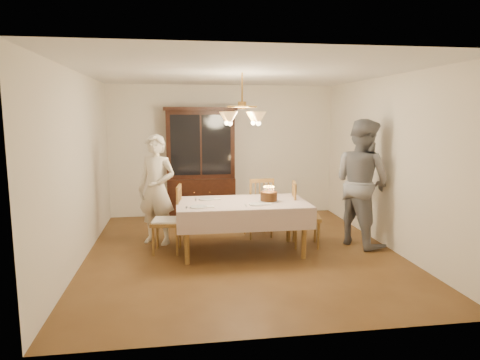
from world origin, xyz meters
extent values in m
plane|color=#533417|center=(0.00, 0.00, 0.00)|extent=(5.00, 5.00, 0.00)
plane|color=white|center=(0.00, 0.00, 2.60)|extent=(5.00, 5.00, 0.00)
plane|color=white|center=(0.00, 2.50, 1.30)|extent=(4.50, 0.00, 4.50)
plane|color=white|center=(0.00, -2.50, 1.30)|extent=(4.50, 0.00, 4.50)
plane|color=white|center=(-2.25, 0.00, 1.30)|extent=(0.00, 5.00, 5.00)
plane|color=white|center=(2.25, 0.00, 1.30)|extent=(0.00, 5.00, 5.00)
cube|color=brown|center=(0.00, 0.00, 0.73)|extent=(1.80, 1.00, 0.04)
cube|color=beige|center=(0.00, 0.00, 0.75)|extent=(1.90, 1.10, 0.01)
cylinder|color=brown|center=(-0.82, -0.42, 0.35)|extent=(0.07, 0.07, 0.71)
cylinder|color=brown|center=(0.82, -0.42, 0.35)|extent=(0.07, 0.07, 0.71)
cylinder|color=brown|center=(-0.82, 0.42, 0.35)|extent=(0.07, 0.07, 0.71)
cylinder|color=brown|center=(0.82, 0.42, 0.35)|extent=(0.07, 0.07, 0.71)
cube|color=black|center=(-0.47, 2.23, 0.40)|extent=(1.30, 0.50, 0.80)
cube|color=black|center=(-0.47, 2.28, 1.45)|extent=(1.30, 0.40, 1.30)
cube|color=black|center=(-0.47, 2.08, 1.45)|extent=(1.14, 0.01, 1.14)
cube|color=black|center=(-0.47, 2.23, 2.13)|extent=(1.38, 0.54, 0.06)
cube|color=brown|center=(0.39, 0.79, 0.45)|extent=(0.49, 0.47, 0.05)
cube|color=brown|center=(0.42, 0.60, 0.97)|extent=(0.40, 0.08, 0.06)
cylinder|color=brown|center=(0.55, 0.98, 0.21)|extent=(0.04, 0.04, 0.43)
cylinder|color=brown|center=(0.19, 0.94, 0.21)|extent=(0.04, 0.04, 0.43)
cylinder|color=brown|center=(0.59, 0.65, 0.21)|extent=(0.04, 0.04, 0.43)
cylinder|color=brown|center=(0.24, 0.60, 0.21)|extent=(0.04, 0.04, 0.43)
cube|color=brown|center=(-1.10, 0.16, 0.45)|extent=(0.47, 0.49, 0.05)
cube|color=brown|center=(-0.91, 0.13, 0.97)|extent=(0.09, 0.40, 0.06)
cylinder|color=brown|center=(-1.25, 0.36, 0.21)|extent=(0.04, 0.04, 0.43)
cylinder|color=brown|center=(-1.29, 0.00, 0.21)|extent=(0.04, 0.04, 0.43)
cylinder|color=brown|center=(-0.91, 0.31, 0.21)|extent=(0.04, 0.04, 0.43)
cylinder|color=brown|center=(-0.95, -0.04, 0.21)|extent=(0.04, 0.04, 0.43)
cube|color=white|center=(-1.10, 0.16, 0.48)|extent=(0.43, 0.45, 0.03)
cube|color=brown|center=(1.02, 0.15, 0.45)|extent=(0.49, 0.51, 0.05)
cube|color=brown|center=(0.84, 0.19, 0.97)|extent=(0.11, 0.40, 0.06)
cylinder|color=brown|center=(1.16, -0.06, 0.21)|extent=(0.04, 0.04, 0.43)
cylinder|color=brown|center=(1.22, 0.29, 0.21)|extent=(0.04, 0.04, 0.43)
cylinder|color=brown|center=(0.82, 0.00, 0.21)|extent=(0.04, 0.04, 0.43)
cylinder|color=brown|center=(0.89, 0.36, 0.21)|extent=(0.04, 0.04, 0.43)
imported|color=#F2E6CD|center=(-1.25, 0.63, 0.86)|extent=(0.75, 0.65, 1.72)
imported|color=slate|center=(1.89, 0.12, 0.98)|extent=(1.06, 1.17, 1.96)
cylinder|color=white|center=(0.39, -0.05, 0.77)|extent=(0.30, 0.30, 0.01)
cylinder|color=#361D0C|center=(0.39, -0.05, 0.84)|extent=(0.24, 0.24, 0.13)
cylinder|color=#598CD8|center=(0.46, -0.05, 0.94)|extent=(0.01, 0.01, 0.07)
sphere|color=#FFB23F|center=(0.46, -0.05, 0.98)|extent=(0.01, 0.01, 0.01)
cylinder|color=pink|center=(0.46, -0.02, 0.94)|extent=(0.01, 0.01, 0.07)
sphere|color=#FFB23F|center=(0.46, -0.02, 0.98)|extent=(0.01, 0.01, 0.01)
cylinder|color=#EACC66|center=(0.44, 0.00, 0.94)|extent=(0.01, 0.01, 0.07)
sphere|color=#FFB23F|center=(0.44, 0.00, 0.98)|extent=(0.01, 0.01, 0.01)
cylinder|color=#598CD8|center=(0.42, 0.02, 0.94)|extent=(0.01, 0.01, 0.07)
sphere|color=#FFB23F|center=(0.42, 0.02, 0.98)|extent=(0.01, 0.01, 0.01)
cylinder|color=pink|center=(0.40, 0.02, 0.94)|extent=(0.01, 0.01, 0.07)
sphere|color=#FFB23F|center=(0.40, 0.02, 0.98)|extent=(0.01, 0.01, 0.01)
cylinder|color=#EACC66|center=(0.38, 0.02, 0.94)|extent=(0.01, 0.01, 0.07)
sphere|color=#FFB23F|center=(0.38, 0.02, 0.98)|extent=(0.01, 0.01, 0.01)
cylinder|color=#598CD8|center=(0.35, 0.02, 0.94)|extent=(0.01, 0.01, 0.07)
sphere|color=#FFB23F|center=(0.35, 0.02, 0.98)|extent=(0.01, 0.01, 0.01)
cylinder|color=pink|center=(0.33, 0.00, 0.94)|extent=(0.01, 0.01, 0.07)
sphere|color=#FFB23F|center=(0.33, 0.00, 0.98)|extent=(0.01, 0.01, 0.01)
cylinder|color=#EACC66|center=(0.32, -0.02, 0.94)|extent=(0.01, 0.01, 0.07)
sphere|color=#FFB23F|center=(0.32, -0.02, 0.98)|extent=(0.01, 0.01, 0.01)
cylinder|color=#598CD8|center=(0.31, -0.05, 0.94)|extent=(0.01, 0.01, 0.07)
sphere|color=#FFB23F|center=(0.31, -0.05, 0.98)|extent=(0.01, 0.01, 0.01)
cylinder|color=pink|center=(0.32, -0.07, 0.94)|extent=(0.01, 0.01, 0.07)
sphere|color=#FFB23F|center=(0.32, -0.07, 0.98)|extent=(0.01, 0.01, 0.01)
cylinder|color=#EACC66|center=(0.33, -0.10, 0.94)|extent=(0.01, 0.01, 0.07)
sphere|color=#FFB23F|center=(0.33, -0.10, 0.98)|extent=(0.01, 0.01, 0.01)
cylinder|color=#598CD8|center=(0.35, -0.11, 0.94)|extent=(0.01, 0.01, 0.07)
sphere|color=#FFB23F|center=(0.35, -0.11, 0.98)|extent=(0.01, 0.01, 0.01)
cylinder|color=pink|center=(0.38, -0.12, 0.94)|extent=(0.01, 0.01, 0.07)
sphere|color=#FFB23F|center=(0.38, -0.12, 0.98)|extent=(0.01, 0.01, 0.01)
cylinder|color=#EACC66|center=(0.40, -0.12, 0.94)|extent=(0.01, 0.01, 0.07)
sphere|color=#FFB23F|center=(0.40, -0.12, 0.98)|extent=(0.01, 0.01, 0.01)
cylinder|color=#598CD8|center=(0.42, -0.11, 0.94)|extent=(0.01, 0.01, 0.07)
sphere|color=#FFB23F|center=(0.42, -0.11, 0.98)|extent=(0.01, 0.01, 0.01)
cylinder|color=pink|center=(0.44, -0.10, 0.94)|extent=(0.01, 0.01, 0.07)
sphere|color=#FFB23F|center=(0.44, -0.10, 0.98)|extent=(0.01, 0.01, 0.01)
cylinder|color=#EACC66|center=(0.46, -0.07, 0.94)|extent=(0.01, 0.01, 0.07)
sphere|color=#FFB23F|center=(0.46, -0.07, 0.98)|extent=(0.01, 0.01, 0.01)
cylinder|color=white|center=(-0.65, -0.29, 0.77)|extent=(0.24, 0.24, 0.02)
cube|color=silver|center=(-0.81, -0.29, 0.76)|extent=(0.01, 0.16, 0.01)
cube|color=white|center=(-0.49, -0.29, 0.76)|extent=(0.10, 0.10, 0.01)
cylinder|color=white|center=(0.18, -0.25, 0.77)|extent=(0.23, 0.23, 0.02)
cube|color=silver|center=(0.02, -0.25, 0.76)|extent=(0.01, 0.16, 0.01)
cube|color=white|center=(0.34, -0.25, 0.76)|extent=(0.10, 0.10, 0.01)
cylinder|color=white|center=(-0.50, 0.24, 0.77)|extent=(0.23, 0.23, 0.02)
cube|color=silver|center=(-0.66, 0.24, 0.76)|extent=(0.01, 0.16, 0.01)
cube|color=white|center=(-0.34, 0.24, 0.76)|extent=(0.10, 0.10, 0.01)
cylinder|color=#BF8C3F|center=(0.00, 0.00, 2.40)|extent=(0.02, 0.02, 0.40)
cylinder|color=#BF8C3F|center=(0.00, 0.00, 2.15)|extent=(0.12, 0.12, 0.10)
cone|color=#D8994C|center=(0.20, 0.20, 1.97)|extent=(0.22, 0.22, 0.18)
sphere|color=#FFD899|center=(0.20, 0.20, 1.90)|extent=(0.07, 0.07, 0.07)
cone|color=#D8994C|center=(-0.20, 0.20, 1.97)|extent=(0.22, 0.22, 0.18)
sphere|color=#FFD899|center=(-0.20, 0.20, 1.90)|extent=(0.07, 0.07, 0.07)
cone|color=#D8994C|center=(-0.20, -0.20, 1.97)|extent=(0.22, 0.22, 0.18)
sphere|color=#FFD899|center=(-0.20, -0.20, 1.90)|extent=(0.07, 0.07, 0.07)
cone|color=#D8994C|center=(0.20, -0.20, 1.97)|extent=(0.22, 0.22, 0.18)
sphere|color=#FFD899|center=(0.20, -0.20, 1.90)|extent=(0.07, 0.07, 0.07)
camera|label=1|loc=(-0.94, -6.05, 2.01)|focal=32.00mm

